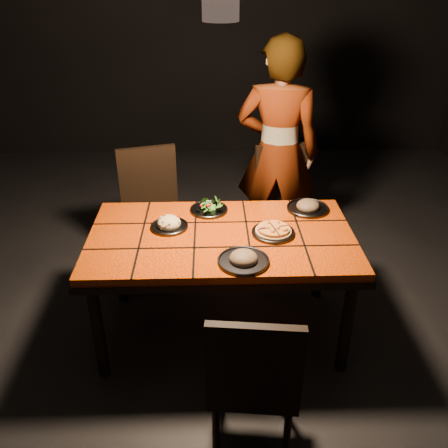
{
  "coord_description": "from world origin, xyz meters",
  "views": [
    {
      "loc": [
        -0.06,
        -2.47,
        2.19
      ],
      "look_at": [
        0.02,
        0.0,
        0.82
      ],
      "focal_mm": 38.0,
      "sensor_mm": 36.0,
      "label": 1
    }
  ],
  "objects_px": {
    "dining_table": "(221,245)",
    "chair_near": "(254,377)",
    "chair_far_right": "(284,198)",
    "plate_pasta": "(169,225)",
    "plate_pizza": "(273,231)",
    "chair_far_left": "(152,204)",
    "diner": "(278,153)"
  },
  "relations": [
    {
      "from": "dining_table",
      "to": "plate_pizza",
      "type": "distance_m",
      "value": 0.33
    },
    {
      "from": "chair_near",
      "to": "plate_pizza",
      "type": "distance_m",
      "value": 0.96
    },
    {
      "from": "chair_far_right",
      "to": "diner",
      "type": "distance_m",
      "value": 0.36
    },
    {
      "from": "diner",
      "to": "plate_pasta",
      "type": "bearing_deg",
      "value": 60.75
    },
    {
      "from": "chair_far_right",
      "to": "dining_table",
      "type": "bearing_deg",
      "value": -129.75
    },
    {
      "from": "dining_table",
      "to": "chair_far_left",
      "type": "distance_m",
      "value": 0.95
    },
    {
      "from": "plate_pasta",
      "to": "chair_near",
      "type": "bearing_deg",
      "value": -66.36
    },
    {
      "from": "dining_table",
      "to": "plate_pasta",
      "type": "xyz_separation_m",
      "value": [
        -0.32,
        0.09,
        0.1
      ]
    },
    {
      "from": "chair_far_left",
      "to": "diner",
      "type": "relative_size",
      "value": 0.56
    },
    {
      "from": "chair_far_right",
      "to": "plate_pizza",
      "type": "height_order",
      "value": "chair_far_right"
    },
    {
      "from": "dining_table",
      "to": "chair_near",
      "type": "height_order",
      "value": "chair_near"
    },
    {
      "from": "dining_table",
      "to": "chair_far_left",
      "type": "xyz_separation_m",
      "value": [
        -0.51,
        0.79,
        -0.11
      ]
    },
    {
      "from": "diner",
      "to": "dining_table",
      "type": "bearing_deg",
      "value": 76.53
    },
    {
      "from": "plate_pizza",
      "to": "plate_pasta",
      "type": "bearing_deg",
      "value": 171.25
    },
    {
      "from": "chair_near",
      "to": "diner",
      "type": "relative_size",
      "value": 0.52
    },
    {
      "from": "chair_near",
      "to": "chair_far_right",
      "type": "relative_size",
      "value": 0.96
    },
    {
      "from": "plate_pizza",
      "to": "plate_pasta",
      "type": "distance_m",
      "value": 0.64
    },
    {
      "from": "plate_pasta",
      "to": "plate_pizza",
      "type": "bearing_deg",
      "value": -8.75
    },
    {
      "from": "chair_far_right",
      "to": "plate_pasta",
      "type": "bearing_deg",
      "value": -145.69
    },
    {
      "from": "plate_pasta",
      "to": "chair_far_right",
      "type": "bearing_deg",
      "value": 44.29
    },
    {
      "from": "chair_near",
      "to": "plate_pizza",
      "type": "relative_size",
      "value": 3.47
    },
    {
      "from": "plate_pasta",
      "to": "dining_table",
      "type": "bearing_deg",
      "value": -16.03
    },
    {
      "from": "chair_near",
      "to": "plate_pasta",
      "type": "height_order",
      "value": "chair_near"
    },
    {
      "from": "dining_table",
      "to": "plate_pasta",
      "type": "height_order",
      "value": "plate_pasta"
    },
    {
      "from": "chair_far_right",
      "to": "plate_pizza",
      "type": "distance_m",
      "value": 0.97
    },
    {
      "from": "dining_table",
      "to": "chair_near",
      "type": "bearing_deg",
      "value": -82.39
    },
    {
      "from": "chair_near",
      "to": "diner",
      "type": "height_order",
      "value": "diner"
    },
    {
      "from": "chair_far_right",
      "to": "plate_pizza",
      "type": "xyz_separation_m",
      "value": [
        -0.21,
        -0.92,
        0.22
      ]
    },
    {
      "from": "chair_far_left",
      "to": "diner",
      "type": "bearing_deg",
      "value": -2.53
    },
    {
      "from": "chair_near",
      "to": "plate_pizza",
      "type": "bearing_deg",
      "value": -95.53
    },
    {
      "from": "chair_far_right",
      "to": "plate_pasta",
      "type": "xyz_separation_m",
      "value": [
        -0.84,
        -0.82,
        0.22
      ]
    },
    {
      "from": "dining_table",
      "to": "chair_far_left",
      "type": "relative_size",
      "value": 1.64
    }
  ]
}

